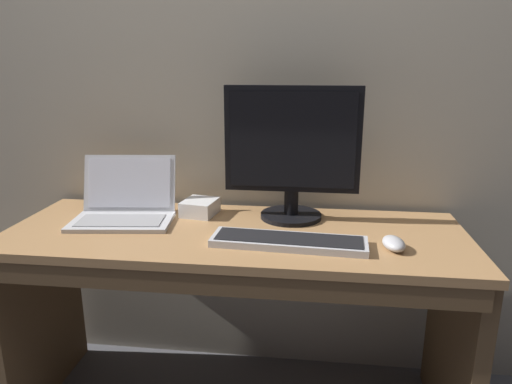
{
  "coord_description": "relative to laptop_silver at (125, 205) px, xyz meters",
  "views": [
    {
      "loc": [
        0.26,
        -1.49,
        1.28
      ],
      "look_at": [
        0.07,
        0.0,
        0.86
      ],
      "focal_mm": 32.68,
      "sensor_mm": 36.0,
      "label": 1
    }
  ],
  "objects": [
    {
      "name": "external_drive_box",
      "position": [
        0.26,
        0.08,
        -0.02
      ],
      "size": [
        0.14,
        0.15,
        0.06
      ],
      "primitive_type": "cube",
      "rotation": [
        0.0,
        0.0,
        -0.17
      ],
      "color": "silver",
      "rests_on": "desk"
    },
    {
      "name": "external_monitor",
      "position": [
        0.61,
        0.08,
        0.2
      ],
      "size": [
        0.48,
        0.23,
        0.48
      ],
      "color": "black",
      "rests_on": "desk"
    },
    {
      "name": "laptop_silver",
      "position": [
        0.0,
        0.0,
        0.0
      ],
      "size": [
        0.38,
        0.32,
        0.22
      ],
      "color": "silver",
      "rests_on": "desk"
    },
    {
      "name": "desk",
      "position": [
        0.42,
        -0.08,
        -0.27
      ],
      "size": [
        1.58,
        0.58,
        0.72
      ],
      "color": "#A87A4C",
      "rests_on": "ground"
    },
    {
      "name": "wired_keyboard",
      "position": [
        0.61,
        -0.18,
        -0.04
      ],
      "size": [
        0.5,
        0.16,
        0.03
      ],
      "color": "#BCBCC1",
      "rests_on": "desk"
    },
    {
      "name": "computer_mouse",
      "position": [
        0.94,
        -0.18,
        -0.03
      ],
      "size": [
        0.08,
        0.12,
        0.04
      ],
      "primitive_type": "ellipsoid",
      "rotation": [
        0.0,
        0.0,
        0.18
      ],
      "color": "#B7B7BC",
      "rests_on": "desk"
    }
  ]
}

